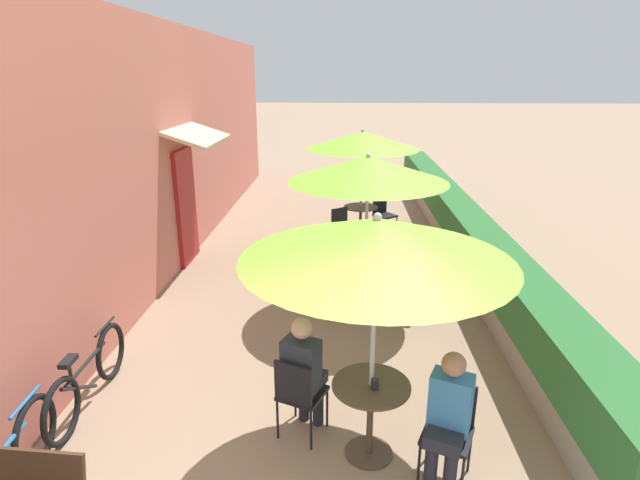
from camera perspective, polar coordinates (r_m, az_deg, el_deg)
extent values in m
cube|color=#C66B5B|center=(10.05, -15.18, 10.62)|extent=(0.24, 15.04, 4.20)
cube|color=maroon|center=(9.50, -15.06, 3.72)|extent=(0.08, 0.96, 2.10)
cube|color=beige|center=(9.17, -13.85, 11.60)|extent=(0.78, 1.80, 0.30)
cube|color=gray|center=(10.18, 15.40, -0.19)|extent=(0.44, 14.04, 0.45)
cube|color=#2D6B33|center=(10.03, 15.65, 2.54)|extent=(0.60, 13.34, 0.56)
cylinder|color=brown|center=(5.08, 5.59, -23.00)|extent=(0.44, 0.44, 0.02)
cylinder|color=brown|center=(4.85, 5.73, -19.76)|extent=(0.06, 0.06, 0.74)
cylinder|color=brown|center=(4.63, 5.88, -16.21)|extent=(0.70, 0.70, 0.02)
cylinder|color=#B7B7BC|center=(4.43, 6.04, -12.20)|extent=(0.04, 0.04, 2.24)
cone|color=#8CD138|center=(4.01, 6.51, 0.09)|extent=(2.25, 2.25, 0.35)
sphere|color=#B7B7BC|center=(3.96, 6.61, 2.65)|extent=(0.07, 0.07, 0.07)
cube|color=black|center=(5.02, -2.01, -17.08)|extent=(0.52, 0.52, 0.04)
cube|color=black|center=(4.77, -3.11, -16.19)|extent=(0.36, 0.18, 0.42)
cylinder|color=black|center=(5.22, 0.83, -18.56)|extent=(0.02, 0.02, 0.45)
cylinder|color=black|center=(5.35, -2.85, -17.54)|extent=(0.02, 0.02, 0.45)
cylinder|color=black|center=(4.97, -1.03, -20.82)|extent=(0.02, 0.02, 0.45)
cylinder|color=black|center=(5.10, -4.88, -19.64)|extent=(0.02, 0.02, 0.45)
cylinder|color=#23232D|center=(5.25, -0.22, -18.19)|extent=(0.11, 0.11, 0.47)
cylinder|color=#23232D|center=(5.31, -1.85, -17.73)|extent=(0.11, 0.11, 0.47)
cube|color=#23232D|center=(5.04, -1.53, -15.81)|extent=(0.42, 0.45, 0.12)
cube|color=#282D38|center=(4.82, -2.17, -14.02)|extent=(0.40, 0.34, 0.50)
sphere|color=tan|center=(4.65, -2.11, -10.05)|extent=(0.20, 0.20, 0.20)
cube|color=black|center=(4.67, 14.30, -20.86)|extent=(0.52, 0.52, 0.04)
cube|color=black|center=(4.69, 15.00, -17.51)|extent=(0.36, 0.18, 0.42)
cylinder|color=black|center=(4.71, 11.24, -23.86)|extent=(0.02, 0.02, 0.45)
cylinder|color=black|center=(4.67, 15.94, -24.75)|extent=(0.02, 0.02, 0.45)
cylinder|color=black|center=(4.98, 12.38, -21.22)|extent=(0.02, 0.02, 0.45)
cylinder|color=black|center=(4.94, 16.75, -22.01)|extent=(0.02, 0.02, 0.45)
cylinder|color=#23232D|center=(4.69, 12.54, -24.03)|extent=(0.11, 0.11, 0.47)
cylinder|color=#23232D|center=(4.67, 14.63, -24.43)|extent=(0.11, 0.11, 0.47)
cube|color=#23232D|center=(4.55, 14.14, -20.76)|extent=(0.42, 0.45, 0.12)
cube|color=teal|center=(4.49, 14.71, -17.44)|extent=(0.40, 0.34, 0.50)
sphere|color=#A87556|center=(4.27, 15.06, -13.55)|extent=(0.20, 0.20, 0.20)
cylinder|color=#232328|center=(4.55, 6.29, -16.05)|extent=(0.07, 0.07, 0.09)
cylinder|color=brown|center=(7.66, 5.03, -7.57)|extent=(0.44, 0.44, 0.02)
cylinder|color=brown|center=(7.51, 5.11, -5.06)|extent=(0.06, 0.06, 0.74)
cylinder|color=brown|center=(7.37, 5.19, -2.46)|extent=(0.70, 0.70, 0.02)
cylinder|color=#B7B7BC|center=(7.25, 5.27, 0.32)|extent=(0.04, 0.04, 2.24)
cone|color=#8CD138|center=(7.00, 5.51, 8.06)|extent=(2.25, 2.25, 0.35)
sphere|color=#B7B7BC|center=(6.97, 5.56, 9.57)|extent=(0.07, 0.07, 0.07)
cube|color=black|center=(7.59, -0.06, -4.12)|extent=(0.47, 0.47, 0.04)
cube|color=black|center=(7.35, -0.39, -3.15)|extent=(0.38, 0.10, 0.42)
cylinder|color=black|center=(7.81, 1.53, -5.26)|extent=(0.02, 0.02, 0.45)
cylinder|color=black|center=(7.88, -1.05, -5.02)|extent=(0.02, 0.02, 0.45)
cylinder|color=black|center=(7.49, 0.98, -6.34)|extent=(0.02, 0.02, 0.45)
cylinder|color=black|center=(7.56, -1.71, -6.09)|extent=(0.02, 0.02, 0.45)
cube|color=black|center=(7.43, 10.43, -4.97)|extent=(0.47, 0.47, 0.04)
cube|color=black|center=(7.52, 10.59, -2.95)|extent=(0.38, 0.10, 0.42)
cylinder|color=black|center=(7.37, 8.85, -7.02)|extent=(0.02, 0.02, 0.45)
cylinder|color=black|center=(7.36, 11.66, -7.23)|extent=(0.02, 0.02, 0.45)
cylinder|color=black|center=(7.69, 9.06, -5.88)|extent=(0.02, 0.02, 0.45)
cylinder|color=black|center=(7.68, 11.75, -6.08)|extent=(0.02, 0.02, 0.45)
cylinder|color=#23232D|center=(7.36, 9.63, -7.01)|extent=(0.11, 0.11, 0.47)
cylinder|color=#23232D|center=(7.35, 10.88, -7.10)|extent=(0.11, 0.11, 0.47)
cube|color=#23232D|center=(7.32, 10.43, -4.67)|extent=(0.36, 0.41, 0.12)
cube|color=#AD424C|center=(7.33, 10.58, -2.54)|extent=(0.37, 0.28, 0.50)
sphere|color=brown|center=(7.18, 10.75, 0.16)|extent=(0.20, 0.20, 0.20)
cylinder|color=white|center=(7.39, 4.57, -1.90)|extent=(0.07, 0.07, 0.09)
cylinder|color=brown|center=(10.58, 4.57, -0.06)|extent=(0.44, 0.44, 0.02)
cylinder|color=brown|center=(10.47, 4.63, 1.83)|extent=(0.06, 0.06, 0.74)
cylinder|color=brown|center=(10.37, 4.68, 3.77)|extent=(0.70, 0.70, 0.02)
cylinder|color=#B7B7BC|center=(10.28, 4.73, 5.79)|extent=(0.04, 0.04, 2.24)
cone|color=#8CD138|center=(10.11, 4.88, 11.29)|extent=(2.25, 2.25, 0.35)
sphere|color=#B7B7BC|center=(10.09, 4.91, 12.34)|extent=(0.07, 0.07, 0.07)
cube|color=black|center=(10.89, 7.45, 2.79)|extent=(0.56, 0.56, 0.04)
cube|color=black|center=(10.96, 6.85, 4.06)|extent=(0.32, 0.26, 0.42)
cylinder|color=black|center=(10.71, 7.33, 1.26)|extent=(0.02, 0.02, 0.45)
cylinder|color=black|center=(10.94, 8.74, 1.58)|extent=(0.02, 0.02, 0.45)
cylinder|color=black|center=(10.96, 6.08, 1.72)|extent=(0.02, 0.02, 0.45)
cylinder|color=black|center=(11.19, 7.48, 2.02)|extent=(0.02, 0.02, 0.45)
cube|color=black|center=(10.04, 1.58, 1.58)|extent=(0.56, 0.56, 0.04)
cube|color=black|center=(9.84, 2.23, 2.50)|extent=(0.32, 0.26, 0.42)
cylinder|color=black|center=(10.35, 1.78, 0.80)|extent=(0.02, 0.02, 0.45)
cylinder|color=black|center=(10.15, 0.15, 0.44)|extent=(0.02, 0.02, 0.45)
cylinder|color=black|center=(10.07, 3.00, 0.29)|extent=(0.02, 0.02, 0.45)
cylinder|color=black|center=(9.87, 1.35, -0.09)|extent=(0.02, 0.02, 0.45)
cylinder|color=#232328|center=(10.41, 5.39, 4.13)|extent=(0.07, 0.07, 0.09)
torus|color=black|center=(5.39, -29.77, -18.53)|extent=(0.10, 0.68, 0.67)
cylinder|color=#236BA8|center=(5.17, -30.64, -15.62)|extent=(0.06, 0.46, 0.03)
torus|color=black|center=(6.37, -22.81, -11.63)|extent=(0.07, 0.65, 0.65)
torus|color=black|center=(5.57, -27.43, -16.97)|extent=(0.07, 0.65, 0.65)
cylinder|color=black|center=(5.87, -25.18, -12.64)|extent=(0.05, 0.84, 0.04)
cylinder|color=black|center=(5.82, -25.79, -14.95)|extent=(0.05, 0.62, 0.41)
cylinder|color=black|center=(5.60, -26.67, -13.27)|extent=(0.04, 0.04, 0.23)
cube|color=black|center=(5.55, -26.84, -12.26)|extent=(0.10, 0.22, 0.05)
cylinder|color=black|center=(6.18, -23.37, -9.05)|extent=(0.04, 0.46, 0.03)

